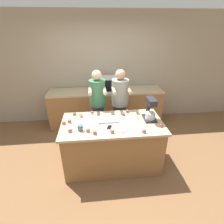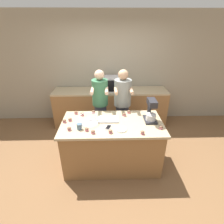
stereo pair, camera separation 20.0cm
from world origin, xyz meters
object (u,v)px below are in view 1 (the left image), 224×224
cupcake_4 (64,123)px  cupcake_8 (88,130)px  cupcake_0 (92,112)px  cupcake_12 (144,131)px  cupcake_3 (112,131)px  cell_phone (109,127)px  cupcake_9 (81,115)px  person_left (98,107)px  mixing_bowl (88,120)px  microwave_oven (106,84)px  drinking_glass (80,128)px  cupcake_7 (123,114)px  small_plate (123,129)px  baking_tray (108,119)px  cupcake_1 (70,130)px  cupcake_6 (74,114)px  cupcake_10 (69,121)px  person_right (120,106)px  stand_mixer (150,110)px  cupcake_2 (95,133)px  cupcake_11 (127,111)px  cupcake_5 (161,125)px

cupcake_4 → cupcake_8: size_ratio=1.00×
cupcake_0 → cupcake_12: 1.07m
cupcake_3 → cell_phone: bearing=101.9°
cupcake_9 → person_left: bearing=55.0°
mixing_bowl → microwave_oven: bearing=74.6°
drinking_glass → cupcake_8: bearing=-24.7°
cupcake_0 → cupcake_4: (-0.47, -0.33, 0.00)m
cupcake_7 → cupcake_8: 0.80m
drinking_glass → small_plate: size_ratio=0.56×
baking_tray → drinking_glass: 0.54m
mixing_bowl → cupcake_1: bearing=-139.9°
microwave_oven → cupcake_8: bearing=-103.2°
cupcake_6 → cupcake_12: (1.11, -0.70, 0.00)m
cell_phone → cupcake_3: 0.16m
cupcake_10 → person_right: bearing=34.2°
cell_phone → cupcake_8: cupcake_8 is taller
person_left → stand_mixer: bearing=-37.1°
cupcake_0 → cupcake_2: same height
microwave_oven → cupcake_4: (-0.82, -1.48, -0.18)m
stand_mixer → cell_phone: bearing=-163.5°
cupcake_8 → cupcake_11: size_ratio=1.00×
person_left → cupcake_3: bearing=-79.7°
baking_tray → cupcake_12: (0.52, -0.45, 0.01)m
stand_mixer → cupcake_2: bearing=-158.7°
cupcake_0 → microwave_oven: bearing=73.1°
cupcake_10 → cupcake_2: bearing=-43.0°
cupcake_7 → cupcake_11: 0.14m
cupcake_0 → cupcake_5: bearing=-27.4°
person_left → person_right: 0.46m
cell_phone → person_left: bearing=100.0°
drinking_glass → cupcake_10: size_ratio=1.55×
cell_phone → cupcake_0: 0.59m
mixing_bowl → drinking_glass: (-0.12, -0.20, -0.02)m
microwave_oven → cupcake_6: 1.36m
stand_mixer → cupcake_4: 1.48m
drinking_glass → cupcake_10: 0.33m
small_plate → cupcake_6: bearing=144.4°
stand_mixer → cupcake_11: 0.47m
cupcake_3 → stand_mixer: bearing=28.1°
microwave_oven → drinking_glass: (-0.53, -1.70, -0.16)m
baking_tray → cell_phone: 0.25m
microwave_oven → cell_phone: bearing=-92.5°
baking_tray → small_plate: size_ratio=2.07×
mixing_bowl → cupcake_10: 0.33m
cupcake_1 → cupcake_8: same height
drinking_glass → cupcake_11: 1.01m
person_right → cupcake_3: person_right is taller
cupcake_8 → cupcake_9: 0.53m
stand_mixer → cupcake_9: size_ratio=6.42×
cupcake_10 → cupcake_12: same height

